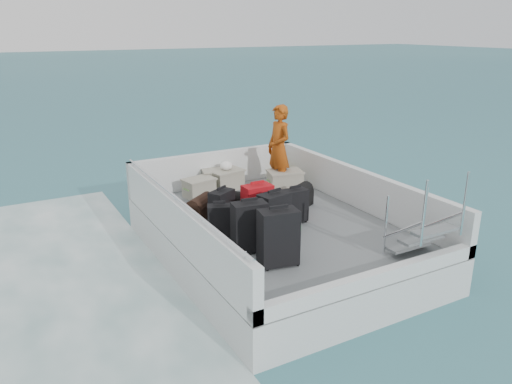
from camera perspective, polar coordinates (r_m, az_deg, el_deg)
ground at (r=8.61m, az=2.22°, el=-7.39°), size 160.00×160.00×0.00m
ferry_hull at (r=8.48m, az=2.24°, el=-5.56°), size 3.60×5.00×0.60m
deck at (r=8.36m, az=2.27°, el=-3.62°), size 3.30×4.70×0.02m
deck_fittings at (r=8.15m, az=5.56°, el=-1.41°), size 3.60×5.00×0.90m
suitcase_0 at (r=7.19m, az=-0.76°, el=-4.07°), size 0.52×0.35×0.75m
suitcase_1 at (r=7.66m, az=-4.18°, el=-3.47°), size 0.42×0.34×0.55m
suitcase_2 at (r=8.17m, az=-3.92°, el=-1.86°), size 0.48×0.41×0.60m
suitcase_3 at (r=6.78m, az=2.56°, el=-5.29°), size 0.57×0.40×0.80m
suitcase_4 at (r=7.69m, az=2.08°, el=-2.70°), size 0.53×0.37×0.71m
suitcase_5 at (r=8.22m, az=0.16°, el=-1.44°), size 0.48×0.29×0.67m
suitcase_7 at (r=8.30m, az=4.45°, el=-1.63°), size 0.41×0.24×0.58m
suitcase_8 at (r=8.69m, az=2.53°, el=-1.54°), size 0.85×0.59×0.32m
duffel_0 at (r=8.50m, az=-6.34°, el=-2.11°), size 0.62×0.57×0.32m
duffel_1 at (r=8.66m, az=-1.93°, el=-1.60°), size 0.55×0.55×0.32m
duffel_2 at (r=9.08m, az=5.04°, el=-0.71°), size 0.61×0.51×0.32m
crate_0 at (r=9.64m, az=-6.51°, el=0.42°), size 0.61×0.47×0.33m
crate_1 at (r=10.12m, az=-4.33°, el=1.49°), size 0.70×0.55×0.37m
crate_2 at (r=10.03m, az=-3.39°, el=1.35°), size 0.68×0.53×0.37m
crate_3 at (r=9.93m, az=3.31°, el=1.20°), size 0.72×0.58×0.38m
yellow_bag at (r=10.79m, az=2.90°, el=2.17°), size 0.28×0.26×0.22m
white_bag at (r=9.96m, az=-3.42°, el=2.85°), size 0.24×0.24×0.18m
passenger at (r=9.83m, az=2.62°, el=5.03°), size 0.42×0.64×1.70m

